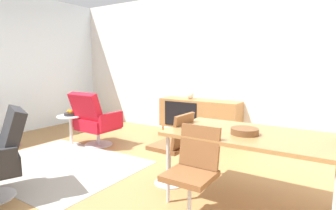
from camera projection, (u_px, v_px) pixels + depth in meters
ground_plane at (113, 174)px, 3.54m from camera, size 8.32×8.32×0.00m
wall_back at (203, 64)px, 5.50m from camera, size 6.80×0.12×2.80m
sideboard at (199, 114)px, 5.34m from camera, size 1.60×0.45×0.72m
vase_cobalt at (190, 95)px, 5.40m from camera, size 0.14×0.14×0.17m
dining_table at (252, 138)px, 2.65m from camera, size 1.60×0.90×0.74m
wooden_bowl_on_table at (245, 131)px, 2.60m from camera, size 0.26×0.26×0.06m
dining_chair_front_left at (193, 171)px, 2.41m from camera, size 0.40×0.42×0.86m
dining_chair_near_window at (174, 146)px, 3.16m from camera, size 0.44×0.41×0.86m
lounge_chair_red at (95, 119)px, 4.69m from camera, size 0.74×0.67×0.95m
side_table_round at (71, 127)px, 4.77m from camera, size 0.44×0.44×0.52m
fruit_bowl at (70, 114)px, 4.74m from camera, size 0.20×0.20×0.11m
magazine_stack at (5, 143)px, 4.70m from camera, size 0.32×0.40×0.13m
area_rug at (58, 165)px, 3.85m from camera, size 2.20×1.70×0.01m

